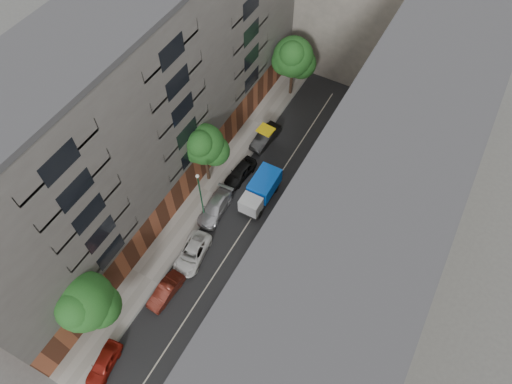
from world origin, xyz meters
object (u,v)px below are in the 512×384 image
Objects in this scene: car_right_0 at (185,383)px; lamp_post at (200,193)px; car_left_3 at (215,207)px; car_left_2 at (192,253)px; car_right_2 at (265,249)px; tree_far at (293,59)px; car_left_4 at (241,172)px; pedestrian at (334,197)px; car_left_1 at (166,291)px; car_right_1 at (223,315)px; car_right_4 at (319,169)px; tarp_truck at (261,190)px; car_left_0 at (104,363)px; tree_mid at (204,146)px; tree_near at (84,304)px; car_right_3 at (287,209)px; car_left_5 at (266,137)px.

lamp_post reaches higher than car_right_0.
car_left_2 is at bearing -84.98° from car_left_3.
tree_far is at bearing 108.89° from car_right_2.
pedestrian is (10.00, 1.59, 0.34)m from car_left_4.
car_left_4 is (-0.80, 14.80, 0.06)m from car_left_1.
car_right_4 is (0.78, 18.60, -0.06)m from car_right_1.
tarp_truck is 1.15× the size of car_right_4.
lamp_post is (-3.84, -4.76, 3.00)m from tarp_truck.
lamp_post reaches higher than pedestrian.
car_left_0 is 0.50× the size of tree_mid.
car_left_1 is 8.11m from car_right_0.
pedestrian reaches higher than car_right_2.
car_right_0 is at bearing 58.75° from pedestrian.
tree_near is at bearing -90.00° from tree_mid.
pedestrian reaches higher than car_left_4.
car_left_1 is 9.43m from lamp_post.
tree_mid reaches higher than car_right_3.
tree_mid is 4.81m from lamp_post.
car_right_2 is at bearing -58.46° from tarp_truck.
tarp_truck reaches higher than car_right_0.
pedestrian reaches higher than car_left_3.
car_left_5 is at bearing -83.71° from tree_far.
car_right_2 is 0.97× the size of car_right_3.
car_right_3 is 0.65× the size of tree_near.
car_left_3 is at bearing -153.14° from car_right_3.
tree_far is 1.13× the size of lamp_post.
tarp_truck reaches higher than car_left_3.
car_left_1 is at bearing -82.89° from car_left_5.
tree_far reaches higher than car_left_3.
car_left_4 is at bearing 37.45° from tree_mid.
tree_far is at bearing 114.70° from car_right_3.
car_left_0 is at bearing -102.08° from car_left_2.
car_left_3 is 0.71× the size of tree_near.
car_right_4 is at bearing 37.01° from car_left_4.
car_right_1 is at bearing -60.23° from car_left_4.
tree_near reaches higher than car_left_5.
car_left_0 is 0.50× the size of tree_far.
car_left_5 is 2.45× the size of pedestrian.
tree_far reaches higher than lamp_post.
car_right_4 is at bearing 53.86° from lamp_post.
car_right_4 is at bearing 55.57° from tarp_truck.
car_left_3 is at bearing -87.26° from tree_far.
car_left_3 is 11.13m from car_right_1.
tree_far is (-0.90, 36.21, 4.75)m from car_left_0.
car_right_1 is 2.73× the size of pedestrian.
car_left_4 is 0.95× the size of car_left_5.
tree_near is 25.13m from pedestrian.
car_left_5 is at bearing 83.92° from tree_near.
pedestrian reaches higher than car_left_5.
tarp_truck is 1.11× the size of car_left_3.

